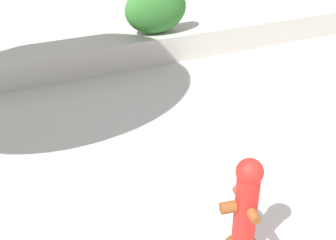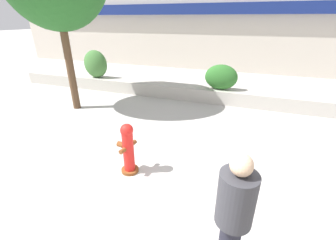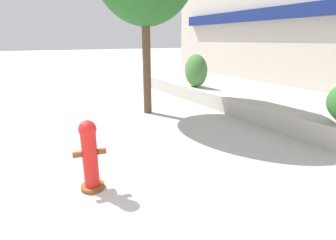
{
  "view_description": "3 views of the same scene",
  "coord_description": "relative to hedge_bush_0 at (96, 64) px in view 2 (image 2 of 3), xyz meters",
  "views": [
    {
      "loc": [
        -3.04,
        -1.66,
        3.42
      ],
      "look_at": [
        -1.18,
        2.58,
        0.74
      ],
      "focal_mm": 50.0,
      "sensor_mm": 36.0,
      "label": 1
    },
    {
      "loc": [
        1.0,
        -2.2,
        2.9
      ],
      "look_at": [
        -0.61,
        2.27,
        0.74
      ],
      "focal_mm": 24.0,
      "sensor_mm": 36.0,
      "label": 2
    },
    {
      "loc": [
        2.57,
        0.38,
        2.16
      ],
      "look_at": [
        -1.7,
        2.8,
        0.65
      ],
      "focal_mm": 28.0,
      "sensor_mm": 36.0,
      "label": 3
    }
  ],
  "objects": [
    {
      "name": "pedestrian",
      "position": [
        6.36,
        -6.29,
        -0.1
      ],
      "size": [
        0.56,
        0.56,
        1.73
      ],
      "color": "black",
      "rests_on": "ground"
    },
    {
      "name": "planter_wall_low",
      "position": [
        5.3,
        0.0,
        -0.83
      ],
      "size": [
        18.0,
        0.7,
        0.5
      ],
      "primitive_type": "cube",
      "color": "#B7B2A8",
      "rests_on": "ground"
    },
    {
      "name": "fire_hydrant",
      "position": [
        4.26,
        -4.89,
        -0.53
      ],
      "size": [
        0.46,
        0.48,
        1.08
      ],
      "color": "brown",
      "rests_on": "ground"
    },
    {
      "name": "hedge_bush_0",
      "position": [
        0.0,
        0.0,
        0.0
      ],
      "size": [
        1.09,
        0.64,
        1.17
      ],
      "primitive_type": "ellipsoid",
      "color": "#427538",
      "rests_on": "planter_wall_low"
    },
    {
      "name": "hedge_bush_1",
      "position": [
        5.39,
        0.0,
        -0.13
      ],
      "size": [
        1.17,
        0.58,
        0.9
      ],
      "primitive_type": "ellipsoid",
      "color": "#2D6B28",
      "rests_on": "planter_wall_low"
    },
    {
      "name": "ground_plane",
      "position": [
        5.3,
        -6.0,
        -1.08
      ],
      "size": [
        120.0,
        120.0,
        0.0
      ],
      "primitive_type": "plane",
      "color": "#BCB7B2"
    }
  ]
}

